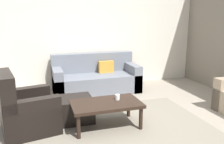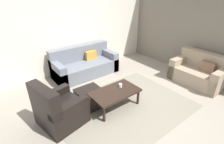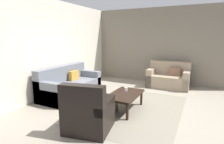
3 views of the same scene
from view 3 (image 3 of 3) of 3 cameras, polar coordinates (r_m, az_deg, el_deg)
ground_plane at (r=4.61m, az=6.60°, el=-11.33°), size 8.00×8.00×0.00m
rear_partition at (r=5.69m, az=-18.69°, el=6.96°), size 6.00×0.12×2.80m
stone_feature_panel at (r=7.17m, az=15.11°, el=7.88°), size 0.12×5.20×2.80m
area_rug at (r=4.60m, az=6.60°, el=-11.28°), size 3.01×2.21×0.01m
couch_main at (r=5.64m, az=-13.35°, el=-4.16°), size 1.98×0.90×0.88m
couch_loveseat at (r=6.73m, az=17.25°, el=-1.86°), size 0.82×1.38×0.88m
armchair_leather at (r=3.50m, az=-7.56°, el=-13.32°), size 0.94×0.94×0.95m
ottoman at (r=4.26m, az=-3.16°, el=-10.28°), size 0.56×0.56×0.40m
coffee_table at (r=4.41m, az=4.02°, el=-7.36°), size 1.10×0.64×0.41m
cup at (r=4.59m, az=4.35°, el=-5.36°), size 0.07×0.07×0.09m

